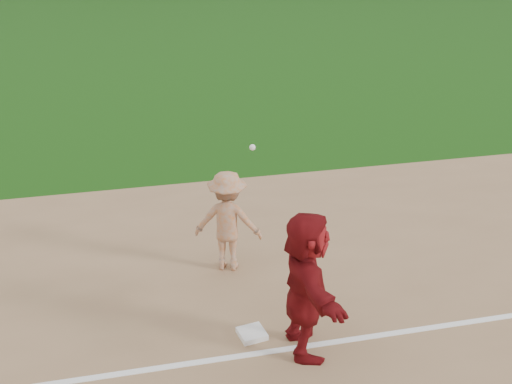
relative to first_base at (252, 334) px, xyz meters
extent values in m
plane|color=#16440D|center=(0.50, 0.41, -0.06)|extent=(160.00, 160.00, 0.00)
cube|color=white|center=(0.50, -0.39, -0.03)|extent=(60.00, 0.10, 0.01)
cube|color=white|center=(0.00, 0.00, 0.00)|extent=(0.41, 0.41, 0.08)
imported|color=#650B0D|center=(0.62, -0.41, 0.97)|extent=(0.70, 1.90, 2.02)
imported|color=#98989A|center=(0.03, 1.88, 0.80)|extent=(1.23, 0.95, 1.67)
sphere|color=white|center=(0.24, 1.02, 2.34)|extent=(0.09, 0.09, 0.09)
camera|label=1|loc=(-1.56, -7.03, 5.44)|focal=45.00mm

